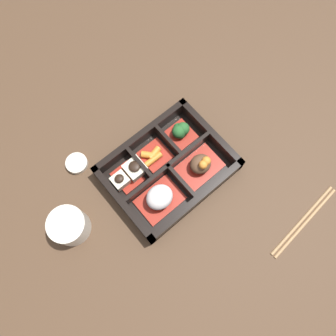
{
  "coord_description": "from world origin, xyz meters",
  "views": [
    {
      "loc": [
        0.14,
        0.17,
        0.71
      ],
      "look_at": [
        0.0,
        0.0,
        0.03
      ],
      "focal_mm": 35.0,
      "sensor_mm": 36.0,
      "label": 1
    }
  ],
  "objects_px": {
    "bowl_rice": "(160,198)",
    "sauce_dish": "(77,163)",
    "tea_cup": "(69,226)",
    "chopsticks": "(304,221)"
  },
  "relations": [
    {
      "from": "bowl_rice",
      "to": "sauce_dish",
      "type": "bearing_deg",
      "value": -64.78
    },
    {
      "from": "tea_cup",
      "to": "chopsticks",
      "type": "height_order",
      "value": "tea_cup"
    },
    {
      "from": "bowl_rice",
      "to": "tea_cup",
      "type": "xyz_separation_m",
      "value": [
        0.18,
        -0.08,
        -0.0
      ]
    },
    {
      "from": "tea_cup",
      "to": "sauce_dish",
      "type": "xyz_separation_m",
      "value": [
        -0.09,
        -0.11,
        -0.03
      ]
    },
    {
      "from": "sauce_dish",
      "to": "tea_cup",
      "type": "bearing_deg",
      "value": 51.13
    },
    {
      "from": "tea_cup",
      "to": "chopsticks",
      "type": "distance_m",
      "value": 0.5
    },
    {
      "from": "tea_cup",
      "to": "chopsticks",
      "type": "bearing_deg",
      "value": 141.33
    },
    {
      "from": "chopsticks",
      "to": "sauce_dish",
      "type": "relative_size",
      "value": 4.22
    },
    {
      "from": "bowl_rice",
      "to": "chopsticks",
      "type": "xyz_separation_m",
      "value": [
        -0.21,
        0.24,
        -0.03
      ]
    },
    {
      "from": "sauce_dish",
      "to": "chopsticks",
      "type": "bearing_deg",
      "value": 125.06
    }
  ]
}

